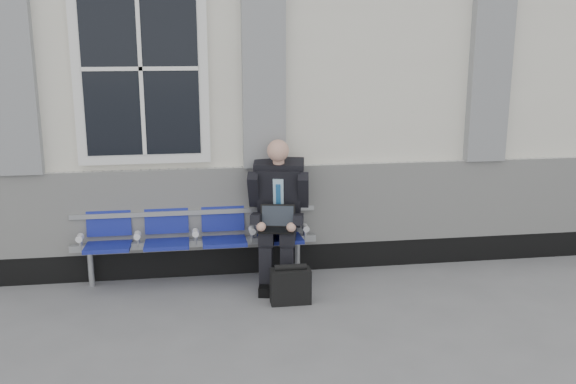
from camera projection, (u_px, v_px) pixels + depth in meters
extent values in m
plane|color=slate|center=(102.00, 340.00, 5.56)|extent=(70.00, 70.00, 0.00)
cube|color=silver|center=(125.00, 73.00, 8.43)|extent=(14.00, 4.00, 4.20)
cube|color=black|center=(118.00, 266.00, 6.94)|extent=(14.00, 0.10, 0.30)
cube|color=silver|center=(115.00, 212.00, 6.79)|extent=(14.00, 0.08, 0.90)
cube|color=gray|center=(9.00, 54.00, 6.25)|extent=(0.45, 0.14, 2.40)
cube|color=gray|center=(264.00, 53.00, 6.62)|extent=(0.45, 0.14, 2.40)
cube|color=gray|center=(491.00, 52.00, 6.98)|extent=(0.45, 0.14, 2.40)
cube|color=white|center=(141.00, 68.00, 6.49)|extent=(1.35, 0.10, 1.95)
cube|color=black|center=(141.00, 69.00, 6.44)|extent=(1.15, 0.02, 1.75)
cube|color=#9EA0A3|center=(196.00, 243.00, 6.84)|extent=(2.60, 0.07, 0.07)
cube|color=#9EA0A3|center=(195.00, 212.00, 6.88)|extent=(2.60, 0.05, 0.05)
cylinder|color=#9EA0A3|center=(91.00, 268.00, 6.73)|extent=(0.06, 0.06, 0.39)
cylinder|color=#9EA0A3|center=(297.00, 258.00, 7.05)|extent=(0.06, 0.06, 0.39)
cube|color=navy|center=(108.00, 247.00, 6.62)|extent=(0.46, 0.42, 0.07)
cube|color=navy|center=(109.00, 217.00, 6.76)|extent=(0.46, 0.10, 0.40)
cube|color=navy|center=(167.00, 244.00, 6.71)|extent=(0.46, 0.42, 0.07)
cube|color=navy|center=(166.00, 215.00, 6.85)|extent=(0.46, 0.10, 0.40)
cube|color=navy|center=(224.00, 241.00, 6.80)|extent=(0.46, 0.42, 0.07)
cube|color=navy|center=(223.00, 213.00, 6.94)|extent=(0.46, 0.10, 0.40)
cube|color=navy|center=(280.00, 239.00, 6.89)|extent=(0.46, 0.42, 0.07)
cube|color=navy|center=(278.00, 210.00, 7.03)|extent=(0.46, 0.10, 0.40)
cylinder|color=white|center=(80.00, 238.00, 6.59)|extent=(0.07, 0.12, 0.07)
cylinder|color=white|center=(137.00, 235.00, 6.67)|extent=(0.07, 0.12, 0.07)
cylinder|color=white|center=(195.00, 233.00, 6.76)|extent=(0.07, 0.12, 0.07)
cylinder|color=white|center=(252.00, 230.00, 6.85)|extent=(0.07, 0.12, 0.07)
cylinder|color=white|center=(305.00, 228.00, 6.93)|extent=(0.07, 0.12, 0.07)
cube|color=black|center=(265.00, 288.00, 6.58)|extent=(0.18, 0.30, 0.10)
cube|color=black|center=(287.00, 289.00, 6.56)|extent=(0.18, 0.30, 0.10)
cube|color=black|center=(266.00, 268.00, 6.59)|extent=(0.16, 0.17, 0.47)
cube|color=black|center=(287.00, 269.00, 6.58)|extent=(0.16, 0.17, 0.47)
cube|color=black|center=(268.00, 233.00, 6.76)|extent=(0.25, 0.51, 0.15)
cube|color=black|center=(288.00, 234.00, 6.74)|extent=(0.25, 0.51, 0.15)
cube|color=black|center=(279.00, 195.00, 6.88)|extent=(0.53, 0.46, 0.69)
cube|color=#B9E1F3|center=(278.00, 196.00, 6.74)|extent=(0.13, 0.12, 0.39)
cube|color=#215E9B|center=(278.00, 199.00, 6.74)|extent=(0.07, 0.09, 0.32)
cube|color=black|center=(279.00, 166.00, 6.77)|extent=(0.57, 0.36, 0.16)
cylinder|color=#D79E86|center=(279.00, 160.00, 6.70)|extent=(0.12, 0.12, 0.11)
sphere|color=#D79E86|center=(278.00, 151.00, 6.61)|extent=(0.23, 0.23, 0.23)
cube|color=black|center=(254.00, 189.00, 6.76)|extent=(0.17, 0.33, 0.41)
cube|color=black|center=(303.00, 190.00, 6.74)|extent=(0.17, 0.33, 0.41)
cube|color=black|center=(256.00, 218.00, 6.63)|extent=(0.17, 0.35, 0.15)
cube|color=black|center=(298.00, 219.00, 6.61)|extent=(0.17, 0.35, 0.15)
sphere|color=#D79E86|center=(261.00, 227.00, 6.49)|extent=(0.10, 0.10, 0.10)
sphere|color=#D79E86|center=(291.00, 227.00, 6.47)|extent=(0.10, 0.10, 0.10)
cube|color=black|center=(277.00, 230.00, 6.58)|extent=(0.40, 0.32, 0.02)
cube|color=black|center=(278.00, 216.00, 6.68)|extent=(0.37, 0.17, 0.23)
cube|color=black|center=(278.00, 216.00, 6.67)|extent=(0.34, 0.14, 0.20)
cube|color=black|center=(291.00, 286.00, 6.29)|extent=(0.40, 0.17, 0.35)
cylinder|color=black|center=(291.00, 267.00, 6.25)|extent=(0.31, 0.06, 0.06)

